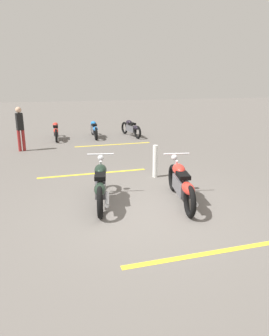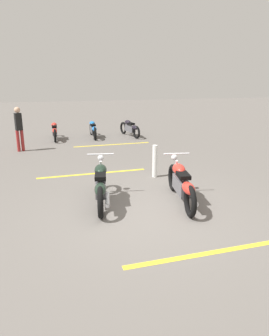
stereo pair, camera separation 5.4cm
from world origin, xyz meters
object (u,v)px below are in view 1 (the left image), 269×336
Objects in this scene: motorcycle_row_far_left at (131,128)px; bollard_post at (155,161)px; motorcycle_dark_foreground at (101,184)px; motorcycle_row_left at (94,129)px; motorcycle_row_center at (56,131)px; bystander_near_row at (20,127)px; motorcycle_bright_foreground at (181,184)px.

bollard_post reaches higher than motorcycle_row_far_left.
motorcycle_dark_foreground is 8.17m from motorcycle_row_far_left.
motorcycle_dark_foreground is at bearing 174.10° from motorcycle_row_left.
bystander_near_row is (-1.95, 1.28, 0.53)m from motorcycle_row_center.
motorcycle_row_far_left is 0.99× the size of motorcycle_row_left.
motorcycle_row_center is 2.39m from bystander_near_row.
motorcycle_bright_foreground is 1.33× the size of bystander_near_row.
motorcycle_dark_foreground is 6.30m from bystander_near_row.
motorcycle_row_center is at bearing 26.00° from motorcycle_bright_foreground.
motorcycle_bright_foreground is 1.14× the size of motorcycle_row_center.
motorcycle_row_left is 6.37m from bollard_post.
motorcycle_row_left is at bearing 14.53° from motorcycle_bright_foreground.
motorcycle_row_center is (-0.07, 1.72, 0.00)m from motorcycle_row_left.
bystander_near_row is 1.80× the size of bollard_post.
motorcycle_dark_foreground is 7.88m from motorcycle_row_center.
motorcycle_row_left is at bearing -88.25° from motorcycle_row_center.
motorcycle_dark_foreground is 1.14× the size of motorcycle_row_left.
motorcycle_row_center is (0.04, 3.46, -0.00)m from motorcycle_row_far_left.
motorcycle_bright_foreground is at bearing -162.35° from motorcycle_row_center.
motorcycle_bright_foreground is at bearing -179.97° from bollard_post.
motorcycle_row_far_left is 6.23m from bollard_post.
motorcycle_dark_foreground reaches higher than motorcycle_row_left.
motorcycle_dark_foreground is at bearing 85.31° from motorcycle_bright_foreground.
bystander_near_row reaches higher than motorcycle_row_left.
bystander_near_row is (6.26, 3.99, 0.47)m from motorcycle_bright_foreground.
motorcycle_row_far_left reaches higher than motorcycle_row_left.
bystander_near_row is (-1.91, 4.74, 0.53)m from motorcycle_row_far_left.
motorcycle_row_left is at bearing 3.39° from motorcycle_dark_foreground.
motorcycle_row_center is at bearing 123.31° from bystander_near_row.
motorcycle_bright_foreground is 8.34m from motorcycle_row_left.
bollard_post is at bearing -38.90° from motorcycle_dark_foreground.
motorcycle_row_center is (7.82, 0.95, -0.06)m from motorcycle_dark_foreground.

